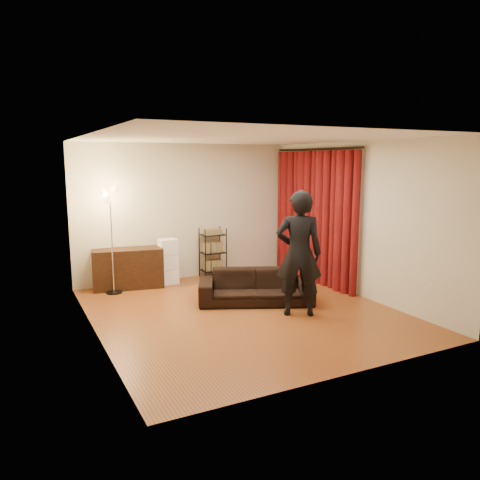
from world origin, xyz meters
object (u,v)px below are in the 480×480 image
person (299,254)px  floor_lamp (112,241)px  media_cabinet (128,268)px  wire_shelf (213,253)px  sofa (256,287)px  storage_boxes (168,261)px

person → floor_lamp: size_ratio=1.01×
media_cabinet → wire_shelf: 1.76m
person → floor_lamp: person is taller
person → wire_shelf: (-0.23, 2.78, -0.46)m
sofa → person: 1.12m
floor_lamp → media_cabinet: bearing=36.2°
person → wire_shelf: size_ratio=1.90×
person → floor_lamp: 3.39m
storage_boxes → wire_shelf: (0.99, 0.11, 0.07)m
wire_shelf → storage_boxes: bearing=170.4°
sofa → wire_shelf: 1.97m
media_cabinet → wire_shelf: wire_shelf is taller
floor_lamp → storage_boxes: bearing=9.0°
sofa → wire_shelf: (0.06, 1.95, 0.23)m
sofa → wire_shelf: wire_shelf is taller
media_cabinet → storage_boxes: 0.77m
storage_boxes → floor_lamp: (-1.08, -0.17, 0.52)m
sofa → floor_lamp: (-2.01, 1.67, 0.68)m
media_cabinet → wire_shelf: bearing=11.6°
sofa → storage_boxes: 2.07m
sofa → storage_boxes: storage_boxes is taller
sofa → person: bearing=-46.4°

